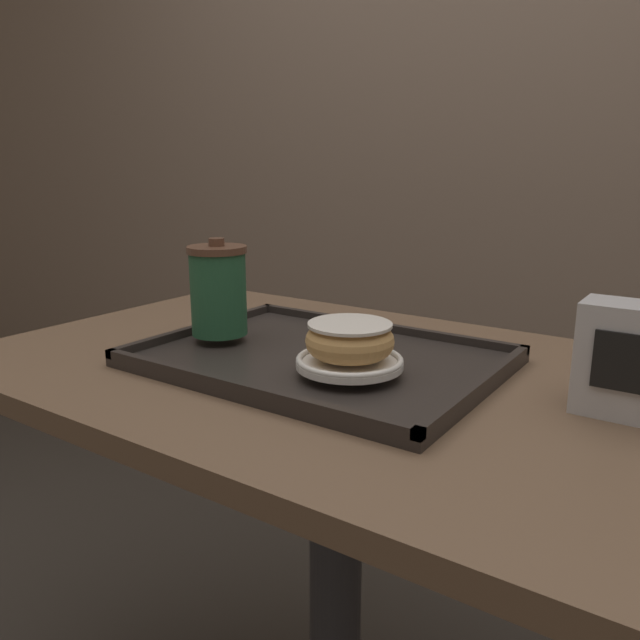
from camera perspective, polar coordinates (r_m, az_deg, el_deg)
name	(u,v)px	position (r m, az deg, el deg)	size (l,w,h in m)	color
wall_behind	(564,98)	(1.86, 21.44, 18.36)	(8.00, 0.05, 2.40)	#7A6656
cafe_table	(336,467)	(0.94, 1.50, -13.31)	(1.05, 0.65, 0.76)	brown
serving_tray	(320,359)	(0.88, 0.00, -3.60)	(0.48, 0.35, 0.02)	#282321
coffee_cup_front	(218,290)	(0.94, -9.28, 2.73)	(0.09, 0.09, 0.14)	#235638
plate_with_chocolate_donut	(350,362)	(0.79, 2.72, -3.82)	(0.14, 0.14, 0.01)	white
donut_chocolate_glazed	(350,340)	(0.78, 2.74, -1.80)	(0.11, 0.11, 0.04)	tan
spoon	(368,333)	(0.93, 4.38, -1.19)	(0.15, 0.03, 0.01)	silver
napkin_dispenser	(630,360)	(0.77, 26.45, -3.31)	(0.11, 0.07, 0.13)	#B7B7BC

